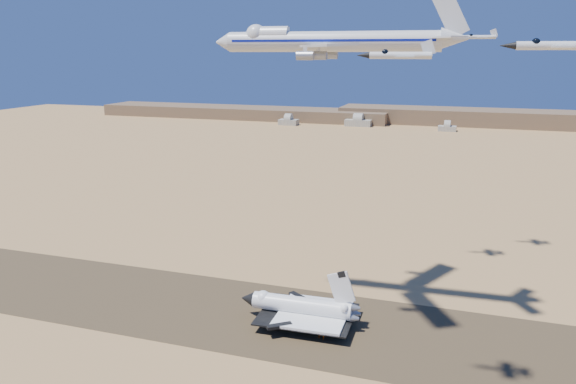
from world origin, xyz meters
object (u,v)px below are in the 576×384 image
(chase_jet_d, at_px, (423,48))
(chase_jet_e, at_px, (478,37))
(carrier_747, at_px, (324,41))
(crew_b, at_px, (324,337))
(crew_c, at_px, (319,335))
(chase_jet_a, at_px, (399,55))
(chase_jet_b, at_px, (553,45))
(shuttle, at_px, (301,308))
(crew_a, at_px, (320,331))

(chase_jet_d, height_order, chase_jet_e, chase_jet_e)
(carrier_747, bearing_deg, crew_b, -73.87)
(carrier_747, distance_m, crew_c, 87.99)
(chase_jet_a, bearing_deg, crew_b, 123.75)
(chase_jet_a, height_order, chase_jet_b, chase_jet_b)
(shuttle, relative_size, chase_jet_d, 2.50)
(shuttle, xyz_separation_m, carrier_747, (3.63, 9.50, 81.91))
(chase_jet_a, height_order, chase_jet_d, chase_jet_d)
(crew_c, height_order, chase_jet_e, chase_jet_e)
(crew_b, bearing_deg, chase_jet_b, -135.33)
(shuttle, xyz_separation_m, chase_jet_a, (31.84, -36.43, 78.32))
(crew_c, relative_size, chase_jet_a, 0.11)
(crew_b, relative_size, chase_jet_a, 0.10)
(chase_jet_e, bearing_deg, chase_jet_b, -94.75)
(carrier_747, relative_size, crew_b, 46.60)
(carrier_747, relative_size, chase_jet_d, 4.84)
(carrier_747, height_order, chase_jet_a, carrier_747)
(crew_a, xyz_separation_m, chase_jet_e, (39.04, 83.58, 88.78))
(chase_jet_b, distance_m, chase_jet_d, 117.97)
(shuttle, height_order, crew_b, shuttle)
(crew_c, bearing_deg, crew_b, -158.52)
(chase_jet_d, distance_m, chase_jet_e, 27.46)
(crew_c, xyz_separation_m, chase_jet_e, (38.57, 86.33, 88.67))
(carrier_747, bearing_deg, chase_jet_a, -61.29)
(crew_a, xyz_separation_m, chase_jet_b, (51.02, -49.95, 84.33))
(shuttle, height_order, crew_a, shuttle)
(chase_jet_a, distance_m, chase_jet_b, 32.91)
(shuttle, relative_size, crew_a, 24.14)
(crew_c, bearing_deg, chase_jet_b, 171.36)
(crew_a, distance_m, chase_jet_b, 110.50)
(crew_a, relative_size, crew_c, 0.88)
(shuttle, relative_size, carrier_747, 0.52)
(shuttle, bearing_deg, chase_jet_b, -44.96)
(crew_a, relative_size, crew_b, 1.00)
(carrier_747, distance_m, crew_b, 88.26)
(chase_jet_a, bearing_deg, crew_c, 125.27)
(crew_a, relative_size, chase_jet_d, 0.10)
(crew_b, bearing_deg, crew_c, 75.46)
(crew_c, distance_m, chase_jet_d, 109.54)
(chase_jet_a, relative_size, chase_jet_e, 1.04)
(shuttle, xyz_separation_m, crew_c, (8.26, -8.02, -4.19))
(crew_a, distance_m, chase_jet_a, 91.52)
(carrier_747, xyz_separation_m, chase_jet_b, (55.18, -64.71, -1.88))
(chase_jet_e, bearing_deg, chase_jet_d, -143.57)
(crew_b, height_order, chase_jet_e, chase_jet_e)
(shuttle, distance_m, crew_b, 13.56)
(shuttle, bearing_deg, crew_a, -35.81)
(crew_b, relative_size, chase_jet_d, 0.10)
(chase_jet_b, bearing_deg, crew_c, 132.01)
(crew_a, distance_m, crew_b, 3.68)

